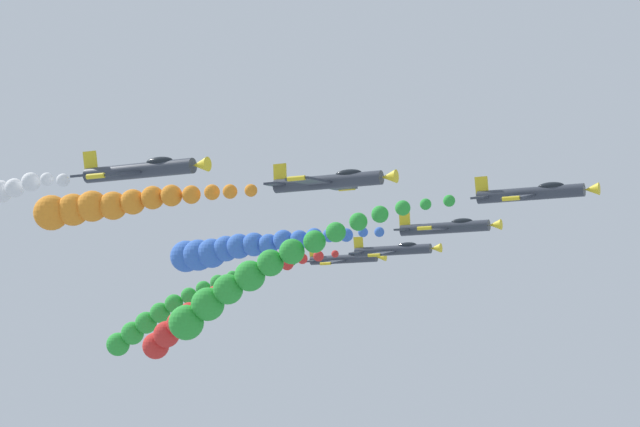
{
  "coord_description": "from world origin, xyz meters",
  "views": [
    {
      "loc": [
        90.07,
        42.66,
        58.07
      ],
      "look_at": [
        0.0,
        0.0,
        73.34
      ],
      "focal_mm": 62.61,
      "sensor_mm": 36.0,
      "label": 1
    }
  ],
  "objects_px": {
    "airplane_lead": "(532,193)",
    "airplane_trailing": "(345,259)",
    "airplane_right_outer": "(141,170)",
    "airplane_left_inner": "(446,228)",
    "airplane_left_outer": "(394,250)",
    "airplane_right_inner": "(330,181)"
  },
  "relations": [
    {
      "from": "airplane_lead",
      "to": "airplane_left_outer",
      "type": "distance_m",
      "value": 34.09
    },
    {
      "from": "airplane_lead",
      "to": "airplane_left_inner",
      "type": "relative_size",
      "value": 1.0
    },
    {
      "from": "airplane_lead",
      "to": "airplane_right_inner",
      "type": "xyz_separation_m",
      "value": [
        13.37,
        -12.4,
        -0.24
      ]
    },
    {
      "from": "airplane_left_inner",
      "to": "airplane_right_outer",
      "type": "relative_size",
      "value": 1.0
    },
    {
      "from": "airplane_left_inner",
      "to": "airplane_left_outer",
      "type": "bearing_deg",
      "value": -140.98
    },
    {
      "from": "airplane_right_inner",
      "to": "airplane_left_outer",
      "type": "height_order",
      "value": "airplane_right_inner"
    },
    {
      "from": "airplane_lead",
      "to": "airplane_trailing",
      "type": "xyz_separation_m",
      "value": [
        -37.31,
        -33.76,
        -0.11
      ]
    },
    {
      "from": "airplane_lead",
      "to": "airplane_right_outer",
      "type": "distance_m",
      "value": 33.29
    },
    {
      "from": "airplane_left_outer",
      "to": "airplane_trailing",
      "type": "height_order",
      "value": "airplane_trailing"
    },
    {
      "from": "airplane_right_outer",
      "to": "airplane_trailing",
      "type": "relative_size",
      "value": 1.0
    },
    {
      "from": "airplane_left_outer",
      "to": "airplane_right_inner",
      "type": "bearing_deg",
      "value": 14.48
    },
    {
      "from": "airplane_left_inner",
      "to": "airplane_right_outer",
      "type": "distance_m",
      "value": 39.0
    },
    {
      "from": "airplane_right_inner",
      "to": "airplane_trailing",
      "type": "height_order",
      "value": "airplane_trailing"
    },
    {
      "from": "airplane_lead",
      "to": "airplane_trailing",
      "type": "bearing_deg",
      "value": -137.86
    },
    {
      "from": "airplane_lead",
      "to": "airplane_left_outer",
      "type": "xyz_separation_m",
      "value": [
        -25.62,
        -22.47,
        -0.85
      ]
    },
    {
      "from": "airplane_right_outer",
      "to": "airplane_lead",
      "type": "bearing_deg",
      "value": 139.33
    },
    {
      "from": "airplane_lead",
      "to": "airplane_left_inner",
      "type": "height_order",
      "value": "airplane_lead"
    },
    {
      "from": "airplane_left_inner",
      "to": "airplane_left_outer",
      "type": "height_order",
      "value": "airplane_left_inner"
    },
    {
      "from": "airplane_lead",
      "to": "airplane_left_inner",
      "type": "distance_m",
      "value": 17.2
    },
    {
      "from": "airplane_right_inner",
      "to": "airplane_trailing",
      "type": "bearing_deg",
      "value": -157.14
    },
    {
      "from": "airplane_left_inner",
      "to": "airplane_right_outer",
      "type": "height_order",
      "value": "airplane_left_inner"
    },
    {
      "from": "airplane_right_inner",
      "to": "airplane_trailing",
      "type": "xyz_separation_m",
      "value": [
        -50.68,
        -21.37,
        0.13
      ]
    }
  ]
}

